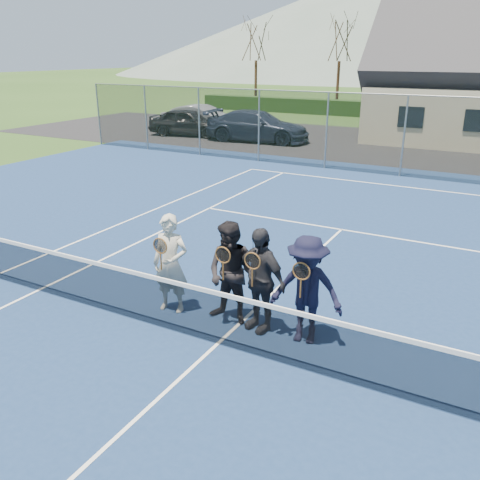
{
  "coord_description": "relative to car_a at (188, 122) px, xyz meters",
  "views": [
    {
      "loc": [
        3.69,
        -6.05,
        4.42
      ],
      "look_at": [
        -0.4,
        1.5,
        1.25
      ],
      "focal_mm": 38.0,
      "sensor_mm": 36.0,
      "label": 1
    }
  ],
  "objects": [
    {
      "name": "ground",
      "position": [
        12.78,
        1.82,
        -0.75
      ],
      "size": [
        220.0,
        220.0,
        0.0
      ],
      "primitive_type": "plane",
      "color": "#294719",
      "rests_on": "ground"
    },
    {
      "name": "court_surface",
      "position": [
        12.78,
        -18.18,
        -0.74
      ],
      "size": [
        30.0,
        30.0,
        0.02
      ],
      "primitive_type": "cube",
      "color": "navy",
      "rests_on": "ground"
    },
    {
      "name": "tarmac_carpark",
      "position": [
        8.78,
        1.82,
        -0.75
      ],
      "size": [
        40.0,
        12.0,
        0.01
      ],
      "primitive_type": "cube",
      "color": "black",
      "rests_on": "ground"
    },
    {
      "name": "hedge_row",
      "position": [
        12.78,
        13.82,
        -0.2
      ],
      "size": [
        40.0,
        1.2,
        1.1
      ],
      "primitive_type": "cube",
      "color": "#1A3110",
      "rests_on": "ground"
    },
    {
      "name": "hill_west",
      "position": [
        -12.22,
        76.82,
        8.25
      ],
      "size": [
        110.0,
        110.0,
        18.0
      ],
      "primitive_type": "cone",
      "color": "#576860",
      "rests_on": "ground"
    },
    {
      "name": "car_a",
      "position": [
        0.0,
        0.0,
        0.0
      ],
      "size": [
        4.66,
        2.51,
        1.51
      ],
      "primitive_type": "imported",
      "rotation": [
        0.0,
        0.0,
        1.74
      ],
      "color": "black",
      "rests_on": "ground"
    },
    {
      "name": "car_b",
      "position": [
        0.12,
        1.29,
        0.03
      ],
      "size": [
        4.85,
        1.9,
        1.57
      ],
      "primitive_type": "imported",
      "rotation": [
        0.0,
        0.0,
        1.62
      ],
      "color": "gray",
      "rests_on": "ground"
    },
    {
      "name": "car_c",
      "position": [
        4.33,
        0.08,
        0.05
      ],
      "size": [
        5.71,
        2.82,
        1.6
      ],
      "primitive_type": "imported",
      "rotation": [
        0.0,
        0.0,
        1.68
      ],
      "color": "#192133",
      "rests_on": "ground"
    },
    {
      "name": "court_markings",
      "position": [
        12.78,
        -18.18,
        -0.73
      ],
      "size": [
        11.03,
        23.83,
        0.01
      ],
      "color": "white",
      "rests_on": "court_surface"
    },
    {
      "name": "tennis_net",
      "position": [
        12.78,
        -18.18,
        -0.21
      ],
      "size": [
        11.68,
        0.08,
        1.1
      ],
      "color": "slate",
      "rests_on": "ground"
    },
    {
      "name": "perimeter_fence",
      "position": [
        12.78,
        -4.68,
        0.77
      ],
      "size": [
        30.07,
        0.07,
        3.02
      ],
      "color": "slate",
      "rests_on": "ground"
    },
    {
      "name": "tree_a",
      "position": [
        -3.22,
        14.82,
        5.04
      ],
      "size": [
        3.2,
        3.2,
        7.77
      ],
      "color": "#3A2215",
      "rests_on": "ground"
    },
    {
      "name": "tree_b",
      "position": [
        3.78,
        14.82,
        5.04
      ],
      "size": [
        3.2,
        3.2,
        7.77
      ],
      "color": "#331D12",
      "rests_on": "ground"
    },
    {
      "name": "player_a",
      "position": [
        11.45,
        -17.55,
        0.17
      ],
      "size": [
        0.72,
        0.55,
        1.8
      ],
      "color": "beige",
      "rests_on": "court_surface"
    },
    {
      "name": "player_b",
      "position": [
        12.59,
        -17.4,
        0.17
      ],
      "size": [
        0.9,
        0.72,
        1.8
      ],
      "color": "black",
      "rests_on": "court_surface"
    },
    {
      "name": "player_c",
      "position": [
        13.12,
        -17.39,
        0.17
      ],
      "size": [
        1.14,
        0.72,
        1.8
      ],
      "color": "#25252A",
      "rests_on": "court_surface"
    },
    {
      "name": "player_d",
      "position": [
        13.95,
        -17.4,
        0.17
      ],
      "size": [
        1.25,
        0.83,
        1.8
      ],
      "color": "black",
      "rests_on": "court_surface"
    }
  ]
}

